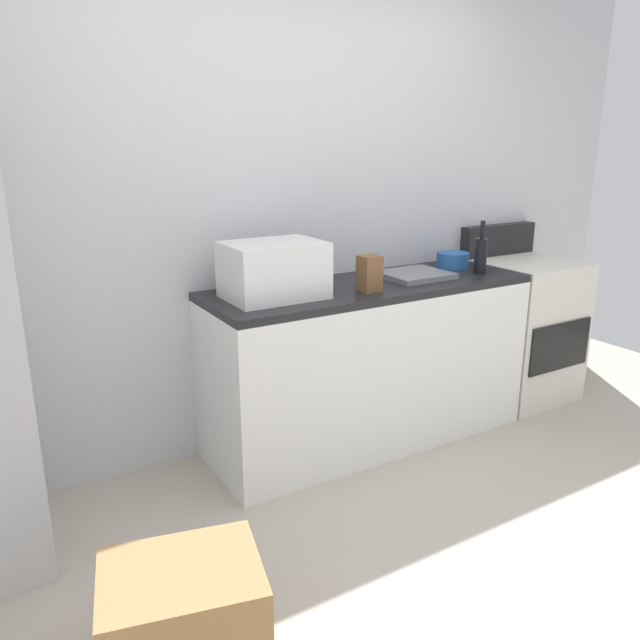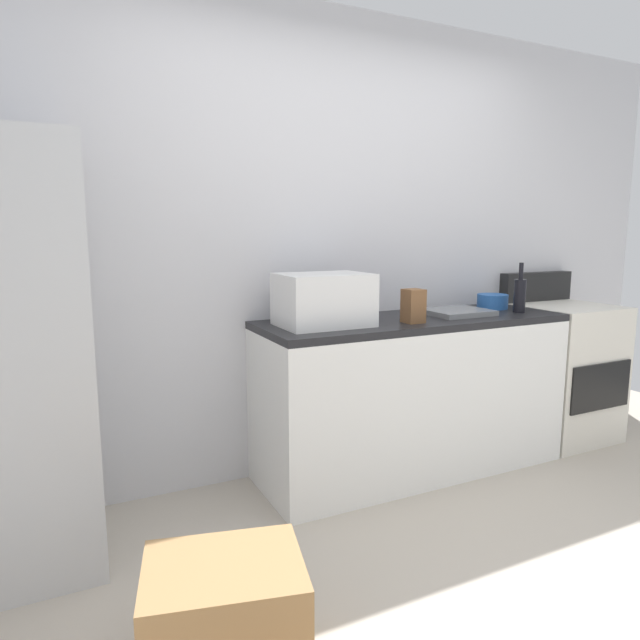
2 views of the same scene
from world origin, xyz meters
The scene contains 11 objects.
ground_plane centered at (0.00, 0.00, 0.00)m, with size 6.00×6.00×0.00m, color #B2A899.
wall_back centered at (0.00, 1.55, 1.30)m, with size 5.00×0.10×2.60m, color silver.
kitchen_counter centered at (0.30, 1.20, 0.45)m, with size 1.80×0.60×0.90m.
stove_oven centered at (1.52, 1.21, 0.47)m, with size 0.60×0.61×1.10m.
microwave centered at (-0.28, 1.19, 1.04)m, with size 0.46×0.34×0.27m, color white.
sink_basin centered at (0.60, 1.19, 0.92)m, with size 0.36×0.32×0.03m, color slate.
wine_bottle centered at (0.98, 1.09, 1.01)m, with size 0.07×0.07×0.30m.
coffee_mug centered at (0.04, 1.37, 0.95)m, with size 0.08×0.08×0.10m, color purple.
knife_block centered at (0.19, 1.06, 0.99)m, with size 0.10×0.10×0.18m, color brown.
mixing_bowl centered at (0.97, 1.29, 0.95)m, with size 0.19×0.19×0.09m, color #2659A5.
cardboard_box_medium centered at (-1.13, 0.18, 0.19)m, with size 0.49×0.38×0.38m, color #A37A4C.
Camera 1 is at (-1.57, -1.39, 1.63)m, focal length 34.38 mm.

